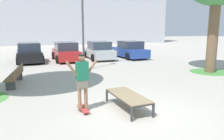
{
  "coord_description": "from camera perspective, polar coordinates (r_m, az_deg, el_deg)",
  "views": [
    {
      "loc": [
        -2.82,
        -5.6,
        2.52
      ],
      "look_at": [
        -0.1,
        2.0,
        1.0
      ],
      "focal_mm": 34.99,
      "sensor_mm": 36.0,
      "label": 1
    }
  ],
  "objects": [
    {
      "name": "skater",
      "position": [
        6.67,
        -7.78,
        -1.97
      ],
      "size": [
        1.0,
        0.31,
        1.69
      ],
      "color": "#8E6647",
      "rests_on": "skateboard"
    },
    {
      "name": "car_blue",
      "position": [
        19.43,
        4.64,
        5.22
      ],
      "size": [
        2.15,
        4.31,
        1.5
      ],
      "color": "#28479E",
      "rests_on": "ground"
    },
    {
      "name": "car_black",
      "position": [
        18.09,
        -20.82,
        4.16
      ],
      "size": [
        2.09,
        4.29,
        1.5
      ],
      "color": "black",
      "rests_on": "ground"
    },
    {
      "name": "grass_patch_near_right",
      "position": [
        14.26,
        24.19,
        -0.45
      ],
      "size": [
        2.31,
        2.31,
        0.01
      ],
      "primitive_type": "cylinder",
      "color": "#47893D",
      "rests_on": "ground"
    },
    {
      "name": "light_post",
      "position": [
        13.48,
        -7.74,
        16.13
      ],
      "size": [
        0.36,
        0.36,
        5.83
      ],
      "color": "#4C4C51",
      "rests_on": "ground"
    },
    {
      "name": "car_silver",
      "position": [
        18.62,
        -3.44,
        5.0
      ],
      "size": [
        1.92,
        4.2,
        1.5
      ],
      "color": "#B7BABF",
      "rests_on": "ground"
    },
    {
      "name": "car_red",
      "position": [
        18.02,
        -11.95,
        4.6
      ],
      "size": [
        2.02,
        4.25,
        1.5
      ],
      "color": "red",
      "rests_on": "ground"
    },
    {
      "name": "skateboard",
      "position": [
        6.95,
        -7.57,
        -10.0
      ],
      "size": [
        0.27,
        0.81,
        0.09
      ],
      "color": "#B23333",
      "rests_on": "ground"
    },
    {
      "name": "skate_box",
      "position": [
        7.0,
        4.17,
        -6.87
      ],
      "size": [
        0.88,
        1.94,
        0.46
      ],
      "color": "#38383D",
      "rests_on": "ground"
    },
    {
      "name": "park_bench",
      "position": [
        10.93,
        -23.86,
        -1.19
      ],
      "size": [
        0.68,
        2.43,
        0.83
      ],
      "color": "brown",
      "rests_on": "ground"
    },
    {
      "name": "ground_plane",
      "position": [
        6.76,
        6.67,
        -11.3
      ],
      "size": [
        120.0,
        120.0,
        0.0
      ],
      "primitive_type": "plane",
      "color": "#B2AA9E"
    },
    {
      "name": "building_facade",
      "position": [
        38.15,
        -18.08,
        16.93
      ],
      "size": [
        43.75,
        4.0,
        14.05
      ],
      "primitive_type": "cube",
      "color": "silver",
      "rests_on": "ground"
    }
  ]
}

